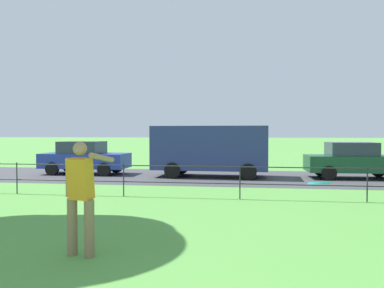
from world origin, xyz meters
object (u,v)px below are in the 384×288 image
at_px(person_thrower, 81,194).
at_px(car_dark_green_center, 354,160).
at_px(panel_van_far_left, 211,148).
at_px(frisbee, 319,183).
at_px(car_blue_right, 85,158).

bearing_deg(person_thrower, car_dark_green_center, 58.63).
distance_m(person_thrower, car_dark_green_center, 13.50).
xyz_separation_m(panel_van_far_left, car_dark_green_center, (6.08, 0.22, -0.49)).
bearing_deg(frisbee, car_dark_green_center, 74.12).
height_order(person_thrower, panel_van_far_left, panel_van_far_left).
bearing_deg(panel_van_far_left, car_dark_green_center, 2.08).
distance_m(person_thrower, car_blue_right, 12.64).
height_order(frisbee, panel_van_far_left, panel_van_far_left).
bearing_deg(panel_van_far_left, car_blue_right, 177.32).
height_order(car_blue_right, panel_van_far_left, panel_van_far_left).
bearing_deg(car_blue_right, car_dark_green_center, -0.28).
bearing_deg(car_blue_right, frisbee, -55.90).
distance_m(car_blue_right, car_dark_green_center, 12.07).
bearing_deg(car_blue_right, panel_van_far_left, -2.68).
distance_m(car_blue_right, panel_van_far_left, 6.02).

